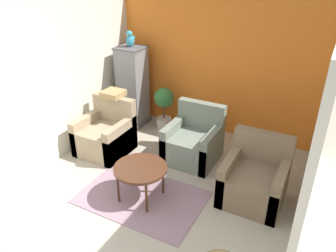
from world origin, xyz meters
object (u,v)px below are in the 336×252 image
(coffee_table, at_px, (140,170))
(birdcage, at_px, (133,87))
(armchair_right, at_px, (254,181))
(armchair_left, at_px, (106,135))
(parrot, at_px, (130,39))
(potted_plant, at_px, (164,103))
(armchair_middle, at_px, (193,143))

(coffee_table, distance_m, birdcage, 2.37)
(armchair_right, relative_size, birdcage, 0.59)
(armchair_left, relative_size, armchair_right, 1.00)
(parrot, height_order, potted_plant, parrot)
(coffee_table, relative_size, parrot, 2.40)
(armchair_middle, bearing_deg, potted_plant, 141.69)
(coffee_table, distance_m, armchair_right, 1.53)
(birdcage, height_order, parrot, parrot)
(coffee_table, height_order, armchair_left, armchair_left)
(parrot, bearing_deg, birdcage, -90.00)
(birdcage, bearing_deg, coffee_table, -54.38)
(armchair_right, bearing_deg, coffee_table, -152.36)
(potted_plant, bearing_deg, armchair_middle, -38.31)
(armchair_middle, bearing_deg, birdcage, 157.12)
(coffee_table, xyz_separation_m, birdcage, (-1.37, 1.91, 0.29))
(armchair_left, bearing_deg, potted_plant, 70.07)
(armchair_left, height_order, birdcage, birdcage)
(coffee_table, bearing_deg, armchair_middle, 80.19)
(birdcage, bearing_deg, armchair_middle, -22.88)
(armchair_left, xyz_separation_m, potted_plant, (0.44, 1.22, 0.22))
(armchair_left, relative_size, birdcage, 0.59)
(armchair_middle, height_order, parrot, parrot)
(birdcage, relative_size, parrot, 5.14)
(armchair_left, distance_m, potted_plant, 1.32)
(birdcage, relative_size, potted_plant, 1.88)
(armchair_right, distance_m, potted_plant, 2.47)
(armchair_right, relative_size, parrot, 3.02)
(armchair_left, bearing_deg, armchair_middle, 18.44)
(parrot, bearing_deg, potted_plant, 7.77)
(armchair_left, distance_m, parrot, 1.78)
(armchair_middle, bearing_deg, parrot, 157.05)
(armchair_right, height_order, armchair_middle, same)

